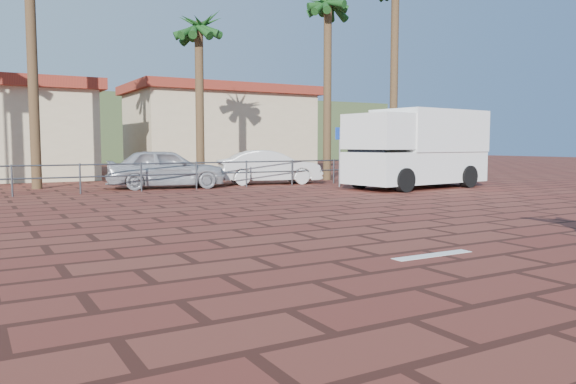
# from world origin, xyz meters

# --- Properties ---
(ground) EXTENTS (120.00, 120.00, 0.00)m
(ground) POSITION_xyz_m (0.00, 0.00, 0.00)
(ground) COLOR brown
(ground) RESTS_ON ground
(paint_stripe) EXTENTS (1.40, 0.22, 0.01)m
(paint_stripe) POSITION_xyz_m (0.70, -1.20, 0.00)
(paint_stripe) COLOR white
(paint_stripe) RESTS_ON ground
(guardrail) EXTENTS (24.06, 0.06, 1.00)m
(guardrail) POSITION_xyz_m (0.00, 12.00, 0.68)
(guardrail) COLOR #47494F
(guardrail) RESTS_ON ground
(palm_center) EXTENTS (2.40, 2.40, 7.75)m
(palm_center) POSITION_xyz_m (3.50, 15.50, 6.36)
(palm_center) COLOR brown
(palm_center) RESTS_ON ground
(palm_right) EXTENTS (2.40, 2.40, 9.05)m
(palm_right) POSITION_xyz_m (9.00, 14.00, 7.58)
(palm_right) COLOR brown
(palm_right) RESTS_ON ground
(building_east) EXTENTS (10.60, 6.60, 5.00)m
(building_east) POSITION_xyz_m (8.00, 24.00, 2.54)
(building_east) COLOR beige
(building_east) RESTS_ON ground
(hill_front) EXTENTS (70.00, 18.00, 6.00)m
(hill_front) POSITION_xyz_m (0.00, 50.00, 3.00)
(hill_front) COLOR #384C28
(hill_front) RESTS_ON ground
(campervan) EXTENTS (5.79, 2.97, 2.88)m
(campervan) POSITION_xyz_m (9.37, 8.52, 1.52)
(campervan) COLOR white
(campervan) RESTS_ON ground
(car_silver) EXTENTS (4.56, 2.59, 1.46)m
(car_silver) POSITION_xyz_m (1.20, 13.00, 0.73)
(car_silver) COLOR #A4A6AB
(car_silver) RESTS_ON ground
(car_white) EXTENTS (4.38, 2.39, 1.37)m
(car_white) POSITION_xyz_m (5.51, 13.00, 0.68)
(car_white) COLOR silver
(car_white) RESTS_ON ground
(street_sign) EXTENTS (0.45, 0.13, 2.25)m
(street_sign) POSITION_xyz_m (7.09, 10.28, 1.57)
(street_sign) COLOR gray
(street_sign) RESTS_ON ground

